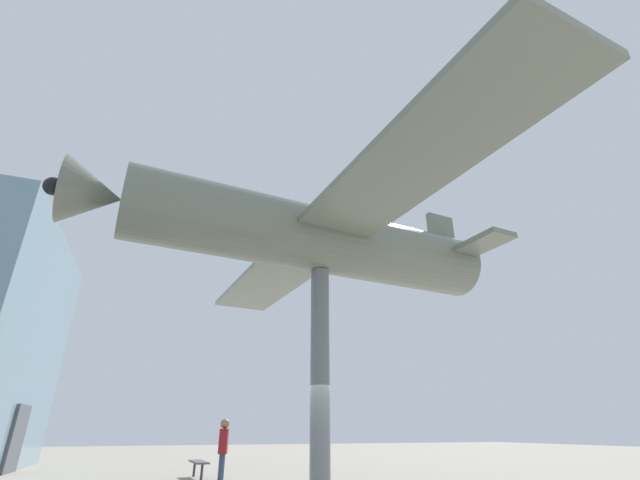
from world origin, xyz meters
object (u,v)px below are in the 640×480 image
at_px(support_pylon_central, 320,371).
at_px(visitor_person, 223,447).
at_px(suspended_airplane, 311,238).
at_px(plaza_bench, 199,463).

height_order(support_pylon_central, visitor_person, support_pylon_central).
distance_m(suspended_airplane, plaza_bench, 8.24).
bearing_deg(plaza_bench, suspended_airplane, -156.87).
distance_m(suspended_airplane, visitor_person, 6.36).
bearing_deg(visitor_person, suspended_airplane, -125.08).
bearing_deg(plaza_bench, support_pylon_central, -153.67).
height_order(suspended_airplane, plaza_bench, suspended_airplane).
bearing_deg(suspended_airplane, visitor_person, 34.49).
relative_size(support_pylon_central, plaza_bench, 3.21).
distance_m(support_pylon_central, plaza_bench, 5.95).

